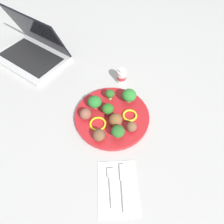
% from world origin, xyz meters
% --- Properties ---
extents(ground_plane, '(4.00, 4.00, 0.00)m').
position_xyz_m(ground_plane, '(0.00, 0.00, 0.00)').
color(ground_plane, '#B2B2AD').
extents(plate, '(0.28, 0.28, 0.02)m').
position_xyz_m(plate, '(0.00, 0.00, 0.01)').
color(plate, red).
rests_on(plate, ground_plane).
extents(broccoli_floret_back_right, '(0.04, 0.04, 0.05)m').
position_xyz_m(broccoli_floret_back_right, '(0.01, 0.02, 0.05)').
color(broccoli_floret_back_right, '#9AC783').
rests_on(broccoli_floret_back_right, plate).
extents(broccoli_floret_front_right, '(0.05, 0.05, 0.05)m').
position_xyz_m(broccoli_floret_front_right, '(0.03, 0.07, 0.05)').
color(broccoli_floret_front_right, '#9CC676').
rests_on(broccoli_floret_front_right, plate).
extents(broccoli_floret_far_rim, '(0.06, 0.06, 0.06)m').
position_xyz_m(broccoli_floret_far_rim, '(0.07, -0.06, 0.05)').
color(broccoli_floret_far_rim, '#A5C86F').
rests_on(broccoli_floret_far_rim, plate).
extents(broccoli_floret_center, '(0.05, 0.05, 0.05)m').
position_xyz_m(broccoli_floret_center, '(-0.09, -0.03, 0.05)').
color(broccoli_floret_center, '#97BB69').
rests_on(broccoli_floret_center, plate).
extents(broccoli_floret_mid_left, '(0.04, 0.04, 0.05)m').
position_xyz_m(broccoli_floret_mid_left, '(0.08, 0.01, 0.04)').
color(broccoli_floret_mid_left, '#9ACD69').
rests_on(broccoli_floret_mid_left, plate).
extents(meatball_center, '(0.04, 0.04, 0.04)m').
position_xyz_m(meatball_center, '(-0.02, 0.10, 0.04)').
color(meatball_center, brown).
rests_on(meatball_center, plate).
extents(meatball_mid_right, '(0.04, 0.04, 0.04)m').
position_xyz_m(meatball_mid_right, '(-0.06, -0.07, 0.03)').
color(meatball_mid_right, brown).
rests_on(meatball_mid_right, plate).
extents(meatball_near_rim, '(0.04, 0.04, 0.04)m').
position_xyz_m(meatball_near_rim, '(-0.10, 0.04, 0.04)').
color(meatball_near_rim, brown).
rests_on(meatball_near_rim, plate).
extents(meatball_back_right, '(0.05, 0.05, 0.05)m').
position_xyz_m(meatball_back_right, '(-0.04, -0.02, 0.04)').
color(meatball_back_right, brown).
rests_on(meatball_back_right, plate).
extents(pepper_ring_far_rim, '(0.09, 0.09, 0.01)m').
position_xyz_m(pepper_ring_far_rim, '(-0.04, 0.05, 0.02)').
color(pepper_ring_far_rim, yellow).
rests_on(pepper_ring_far_rim, plate).
extents(pepper_ring_mid_left, '(0.08, 0.08, 0.01)m').
position_xyz_m(pepper_ring_mid_left, '(-0.00, -0.07, 0.02)').
color(pepper_ring_mid_left, yellow).
rests_on(pepper_ring_mid_left, plate).
extents(napkin, '(0.18, 0.14, 0.01)m').
position_xyz_m(napkin, '(-0.26, -0.03, 0.00)').
color(napkin, white).
rests_on(napkin, ground_plane).
extents(fork, '(0.12, 0.03, 0.01)m').
position_xyz_m(fork, '(-0.25, -0.01, 0.01)').
color(fork, silver).
rests_on(fork, napkin).
extents(knife, '(0.15, 0.03, 0.01)m').
position_xyz_m(knife, '(-0.25, -0.05, 0.01)').
color(knife, silver).
rests_on(knife, napkin).
extents(yogurt_bottle, '(0.04, 0.04, 0.07)m').
position_xyz_m(yogurt_bottle, '(0.19, -0.03, 0.03)').
color(yogurt_bottle, white).
rests_on(yogurt_bottle, ground_plane).
extents(laptop, '(0.36, 0.39, 0.20)m').
position_xyz_m(laptop, '(0.33, 0.39, 0.04)').
color(laptop, silver).
rests_on(laptop, ground_plane).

